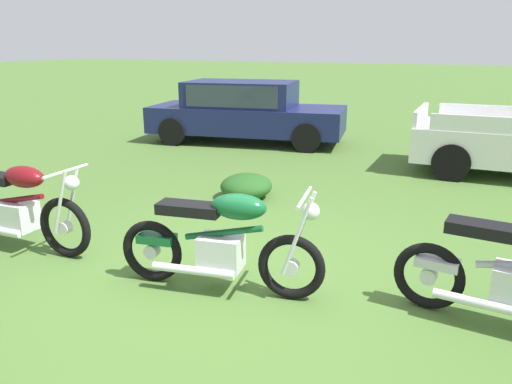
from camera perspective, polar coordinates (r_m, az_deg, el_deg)
The scene contains 5 objects.
ground_plane at distance 5.05m, azimuth -2.93°, elevation -10.00°, with size 120.00×120.00×0.00m, color #476B2D.
motorcycle_maroon at distance 6.25m, azimuth -25.64°, elevation -1.53°, with size 2.08×0.64×1.02m.
motorcycle_green at distance 4.68m, azimuth -4.00°, elevation -5.71°, with size 1.99×0.77×1.02m.
car_navy at distance 11.97m, azimuth -1.31°, elevation 9.50°, with size 4.78×2.61×1.43m.
shrub_low at distance 7.58m, azimuth -1.11°, elevation 0.66°, with size 0.77×0.84×0.37m.
Camera 1 is at (2.22, -3.94, 2.25)m, focal length 35.09 mm.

